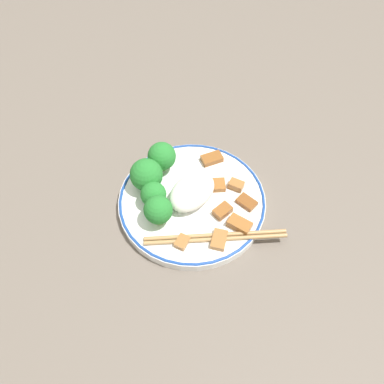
# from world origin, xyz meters

# --- Properties ---
(ground_plane) EXTENTS (3.00, 3.00, 0.00)m
(ground_plane) POSITION_xyz_m (0.00, 0.00, 0.00)
(ground_plane) COLOR #665B51
(plate) EXTENTS (0.26, 0.26, 0.02)m
(plate) POSITION_xyz_m (0.00, 0.00, 0.01)
(plate) COLOR white
(plate) RESTS_ON ground_plane
(rice_mound) EXTENTS (0.09, 0.06, 0.04)m
(rice_mound) POSITION_xyz_m (-0.00, 0.00, 0.04)
(rice_mound) COLOR white
(rice_mound) RESTS_ON plate
(broccoli_back_left) EXTENTS (0.05, 0.05, 0.06)m
(broccoli_back_left) POSITION_xyz_m (-0.02, -0.09, 0.05)
(broccoli_back_left) COLOR #7FB756
(broccoli_back_left) RESTS_ON plate
(broccoli_back_center) EXTENTS (0.06, 0.06, 0.06)m
(broccoli_back_center) POSITION_xyz_m (0.03, -0.08, 0.05)
(broccoli_back_center) COLOR #7FB756
(broccoli_back_center) RESTS_ON plate
(broccoli_back_right) EXTENTS (0.05, 0.05, 0.05)m
(broccoli_back_right) POSITION_xyz_m (0.05, -0.04, 0.04)
(broccoli_back_right) COLOR #7FB756
(broccoli_back_right) RESTS_ON plate
(broccoli_mid_left) EXTENTS (0.05, 0.05, 0.06)m
(broccoli_mid_left) POSITION_xyz_m (0.07, -0.01, 0.05)
(broccoli_mid_left) COLOR #7FB756
(broccoli_mid_left) RESTS_ON plate
(meat_near_front) EXTENTS (0.02, 0.03, 0.01)m
(meat_near_front) POSITION_xyz_m (-0.07, 0.04, 0.02)
(meat_near_front) COLOR #9E6633
(meat_near_front) RESTS_ON plate
(meat_near_left) EXTENTS (0.05, 0.05, 0.01)m
(meat_near_left) POSITION_xyz_m (-0.05, 0.01, 0.02)
(meat_near_left) COLOR #995B28
(meat_near_left) RESTS_ON plate
(meat_near_right) EXTENTS (0.04, 0.04, 0.01)m
(meat_near_right) POSITION_xyz_m (0.03, 0.09, 0.02)
(meat_near_right) COLOR #9E6633
(meat_near_right) RESTS_ON plate
(meat_near_back) EXTENTS (0.02, 0.03, 0.01)m
(meat_near_back) POSITION_xyz_m (-0.06, 0.08, 0.02)
(meat_near_back) COLOR brown
(meat_near_back) RESTS_ON plate
(meat_on_rice_edge) EXTENTS (0.05, 0.04, 0.01)m
(meat_on_rice_edge) POSITION_xyz_m (-0.09, -0.03, 0.02)
(meat_on_rice_edge) COLOR brown
(meat_on_rice_edge) RESTS_ON plate
(meat_mid_left) EXTENTS (0.03, 0.02, 0.01)m
(meat_mid_left) POSITION_xyz_m (-0.01, 0.06, 0.02)
(meat_mid_left) COLOR brown
(meat_mid_left) RESTS_ON plate
(meat_mid_right) EXTENTS (0.03, 0.04, 0.01)m
(meat_mid_right) POSITION_xyz_m (-0.01, 0.10, 0.02)
(meat_mid_right) COLOR #995B28
(meat_mid_right) RESTS_ON plate
(meat_far_scatter) EXTENTS (0.03, 0.02, 0.01)m
(meat_far_scatter) POSITION_xyz_m (0.08, 0.05, 0.02)
(meat_far_scatter) COLOR #9E6633
(meat_far_scatter) RESTS_ON plate
(chopsticks) EXTENTS (0.18, 0.18, 0.01)m
(chopsticks) POSITION_xyz_m (0.03, 0.08, 0.02)
(chopsticks) COLOR #AD8451
(chopsticks) RESTS_ON plate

